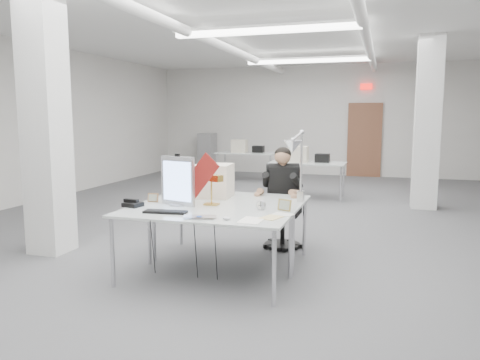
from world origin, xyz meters
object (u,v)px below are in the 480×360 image
Objects in this scene: office_chair at (283,210)px; bankers_lamp at (211,191)px; desk_main at (203,214)px; desk_phone at (133,205)px; monitor at (178,181)px; architect_lamp at (297,168)px; laptop at (199,218)px; seated_person at (282,181)px; beige_monitor at (214,181)px.

office_chair is 3.25× the size of bankers_lamp.
desk_main is 9.78× the size of desk_phone.
architect_lamp reaches higher than monitor.
bankers_lamp is at bearing 98.63° from desk_main.
desk_phone is (-1.35, -1.50, 0.27)m from office_chair.
bankers_lamp reaches higher than desk_main.
laptop is 1.31m from architect_lamp.
office_chair is at bearing 59.39° from desk_phone.
architect_lamp reaches higher than seated_person.
bankers_lamp is (0.35, 0.12, -0.12)m from monitor.
seated_person is 2.60× the size of bankers_lamp.
office_chair is 0.40m from seated_person.
bankers_lamp is (-0.06, 0.40, 0.17)m from desk_main.
bankers_lamp is at bearing -76.88° from beige_monitor.
beige_monitor is (0.19, 0.62, -0.07)m from monitor.
beige_monitor is (-0.30, 1.22, 0.19)m from laptop.
desk_main is 0.95m from beige_monitor.
office_chair is at bearing 119.08° from architect_lamp.
seated_person is at bearing 86.46° from bankers_lamp.
monitor is 1.33m from architect_lamp.
seated_person is (0.50, 1.51, 0.16)m from desk_main.
laptop is (0.50, -0.60, -0.26)m from monitor.
monitor is 0.55m from desk_phone.
architect_lamp is at bearing 36.61° from laptop.
beige_monitor reaches higher than office_chair.
desk_main is 5.80× the size of bankers_lamp.
architect_lamp is at bearing -16.76° from beige_monitor.
architect_lamp is at bearing 31.40° from monitor.
bankers_lamp is 0.38× the size of architect_lamp.
bankers_lamp is 0.87m from desk_phone.
desk_main is 2.23× the size of seated_person.
architect_lamp is at bearing -86.91° from seated_person.
seated_person is 4.38× the size of desk_phone.
office_chair is at bearing 61.80° from laptop.
office_chair reaches higher than laptop.
seated_person reaches higher than laptop.
seated_person is 2.52× the size of laptop.
desk_main is at bearing -80.78° from beige_monitor.
office_chair is 1.22× the size of architect_lamp.
desk_phone is at bearing -131.32° from beige_monitor.
bankers_lamp is at bearing 85.75° from laptop.
beige_monitor is (0.63, 0.84, 0.18)m from desk_phone.
office_chair is (0.50, 1.56, -0.24)m from desk_main.
monitor is 2.95× the size of desk_phone.
architect_lamp is at bearing -88.04° from office_chair.
desk_phone is 0.22× the size of architect_lamp.
office_chair is at bearing 70.85° from seated_person.
seated_person is at bearing 67.76° from monitor.
beige_monitor is (-0.16, 0.50, 0.05)m from bankers_lamp.
office_chair reaches higher than desk_phone.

